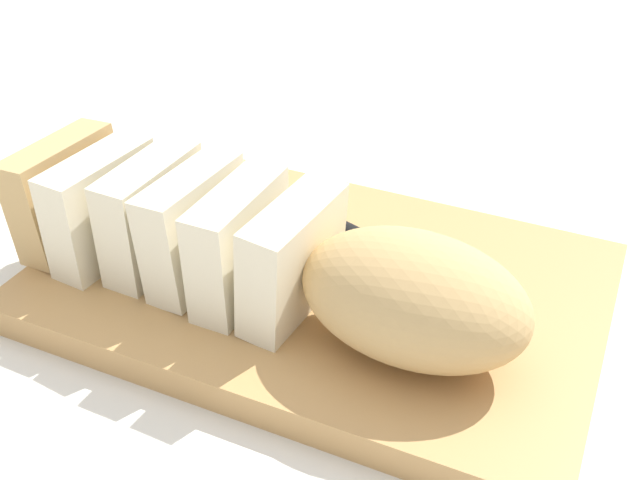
{
  "coord_description": "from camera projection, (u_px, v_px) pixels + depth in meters",
  "views": [
    {
      "loc": [
        -0.19,
        0.42,
        0.37
      ],
      "look_at": [
        0.0,
        0.0,
        0.05
      ],
      "focal_mm": 42.79,
      "sensor_mm": 36.0,
      "label": 1
    }
  ],
  "objects": [
    {
      "name": "ground_plane",
      "position": [
        320.0,
        298.0,
        0.59
      ],
      "size": [
        3.0,
        3.0,
        0.0
      ],
      "primitive_type": "plane",
      "color": "silver"
    },
    {
      "name": "cutting_board",
      "position": [
        320.0,
        286.0,
        0.58
      ],
      "size": [
        0.42,
        0.27,
        0.02
      ],
      "primitive_type": "cube",
      "rotation": [
        0.0,
        0.0,
        0.0
      ],
      "color": "tan",
      "rests_on": "ground_plane"
    },
    {
      "name": "bread_loaf",
      "position": [
        271.0,
        254.0,
        0.52
      ],
      "size": [
        0.39,
        0.11,
        0.09
      ],
      "rotation": [
        0.0,
        0.0,
        -0.05
      ],
      "color": "tan",
      "rests_on": "cutting_board"
    },
    {
      "name": "bread_knife",
      "position": [
        305.0,
        218.0,
        0.62
      ],
      "size": [
        0.25,
        0.1,
        0.02
      ],
      "rotation": [
        0.0,
        0.0,
        -0.32
      ],
      "color": "silver",
      "rests_on": "cutting_board"
    },
    {
      "name": "crumb_near_knife",
      "position": [
        267.0,
        322.0,
        0.52
      ],
      "size": [
        0.0,
        0.0,
        0.0
      ],
      "primitive_type": "sphere",
      "color": "#996633",
      "rests_on": "cutting_board"
    },
    {
      "name": "crumb_near_loaf",
      "position": [
        241.0,
        312.0,
        0.53
      ],
      "size": [
        0.0,
        0.0,
        0.0
      ],
      "primitive_type": "sphere",
      "color": "#996633",
      "rests_on": "cutting_board"
    },
    {
      "name": "crumb_stray_left",
      "position": [
        325.0,
        242.0,
        0.6
      ],
      "size": [
        0.01,
        0.01,
        0.01
      ],
      "primitive_type": "sphere",
      "color": "#996633",
      "rests_on": "cutting_board"
    },
    {
      "name": "crumb_stray_right",
      "position": [
        344.0,
        291.0,
        0.55
      ],
      "size": [
        0.01,
        0.01,
        0.01
      ],
      "primitive_type": "sphere",
      "color": "#996633",
      "rests_on": "cutting_board"
    }
  ]
}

